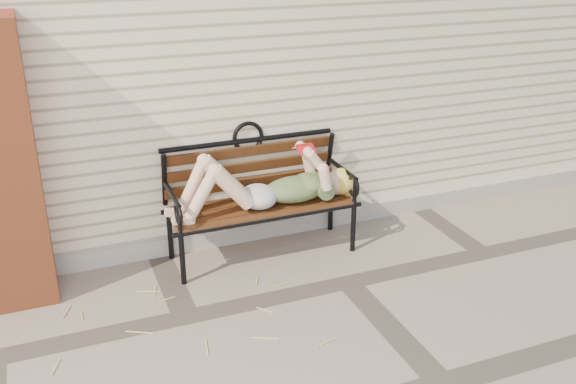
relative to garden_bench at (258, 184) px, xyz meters
name	(u,v)px	position (x,y,z in m)	size (l,w,h in m)	color
ground	(348,282)	(0.45, -0.76, -0.59)	(80.00, 80.00, 0.00)	gray
house_wall	(227,26)	(0.45, 2.24, 0.91)	(8.00, 4.00, 3.00)	beige
foundation_strip	(299,222)	(0.45, 0.21, -0.51)	(8.00, 0.10, 0.15)	#ADA79C
garden_bench	(258,184)	(0.00, 0.00, 0.00)	(1.62, 0.64, 1.05)	black
reading_woman	(265,185)	(0.01, -0.13, 0.04)	(1.53, 0.35, 0.48)	#0A384A
straw_scatter	(125,363)	(-1.27, -1.13, -0.58)	(2.90, 1.68, 0.01)	#CABD62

